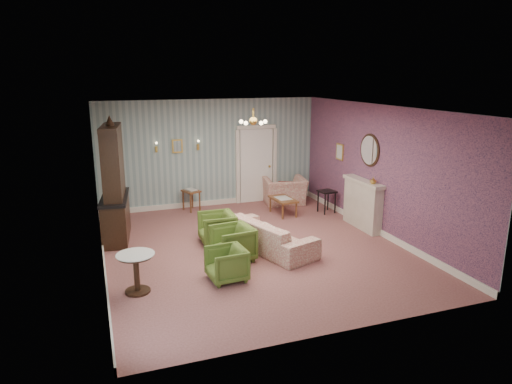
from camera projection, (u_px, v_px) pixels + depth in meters
name	position (u px, v px, depth m)	size (l,w,h in m)	color
floor	(253.00, 248.00, 9.77)	(7.00, 7.00, 0.00)	#975D58
ceiling	(253.00, 108.00, 9.05)	(7.00, 7.00, 0.00)	white
wall_back	(211.00, 153.00, 12.60)	(6.00, 6.00, 0.00)	gray
wall_front	(340.00, 236.00, 6.21)	(6.00, 6.00, 0.00)	gray
wall_left	(97.00, 193.00, 8.43)	(7.00, 7.00, 0.00)	gray
wall_right	(380.00, 171.00, 10.38)	(7.00, 7.00, 0.00)	gray
wall_right_floral	(379.00, 171.00, 10.38)	(7.00, 7.00, 0.00)	#C16073
door	(256.00, 164.00, 13.08)	(1.12, 0.12, 2.16)	white
olive_chair_a	(226.00, 262.00, 8.18)	(0.64, 0.60, 0.66)	#516E26
olive_chair_b	(233.00, 242.00, 9.06)	(0.74, 0.69, 0.76)	#516E26
olive_chair_c	(217.00, 227.00, 9.97)	(0.72, 0.67, 0.74)	#516E26
sofa_chintz	(269.00, 230.00, 9.60)	(2.19, 0.64, 0.86)	#AB4944
wingback_chair	(285.00, 186.00, 12.98)	(1.13, 0.73, 0.98)	#AB4944
dresser	(113.00, 180.00, 10.00)	(0.55, 1.59, 2.65)	black
fireplace	(363.00, 204.00, 10.92)	(0.30, 1.40, 1.16)	beige
mantel_vase	(373.00, 181.00, 10.39)	(0.15, 0.15, 0.15)	gold
oval_mirror	(369.00, 150.00, 10.64)	(0.04, 0.76, 0.84)	white
framed_print	(340.00, 152.00, 11.93)	(0.04, 0.34, 0.42)	gold
coffee_table	(283.00, 206.00, 12.03)	(0.48, 0.86, 0.44)	brown
side_table_black	(327.00, 202.00, 12.17)	(0.40, 0.40, 0.60)	black
pedestal_table	(137.00, 273.00, 7.71)	(0.63, 0.63, 0.69)	black
nesting_table	(191.00, 200.00, 12.36)	(0.36, 0.46, 0.60)	brown
gilt_mirror_back	(177.00, 146.00, 12.21)	(0.28, 0.06, 0.36)	gold
sconce_left	(156.00, 147.00, 12.01)	(0.16, 0.12, 0.30)	gold
sconce_right	(198.00, 145.00, 12.37)	(0.16, 0.12, 0.30)	gold
chandelier	(253.00, 122.00, 9.11)	(0.56, 0.56, 0.36)	gold
burgundy_cushion	(285.00, 188.00, 12.83)	(0.38, 0.10, 0.38)	maroon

